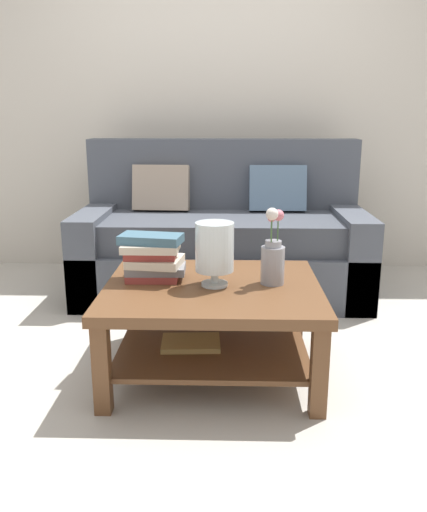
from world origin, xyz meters
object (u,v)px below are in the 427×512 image
(coffee_table, at_px, (212,309))
(glass_hurricane_vase, at_px, (215,249))
(couch, at_px, (222,242))
(flower_pitcher, at_px, (273,257))
(book_stack_main, at_px, (153,257))

(coffee_table, height_order, glass_hurricane_vase, glass_hurricane_vase)
(couch, distance_m, flower_pitcher, 1.28)
(coffee_table, relative_size, book_stack_main, 3.20)
(couch, height_order, glass_hurricane_vase, couch)
(couch, distance_m, book_stack_main, 1.25)
(flower_pitcher, bearing_deg, couch, 101.66)
(couch, xyz_separation_m, book_stack_main, (-0.32, -1.19, 0.20))
(couch, distance_m, glass_hurricane_vase, 1.30)
(glass_hurricane_vase, xyz_separation_m, flower_pitcher, (0.27, 0.04, -0.05))
(couch, relative_size, glass_hurricane_vase, 6.46)
(flower_pitcher, bearing_deg, glass_hurricane_vase, -172.50)
(flower_pitcher, bearing_deg, book_stack_main, 175.35)
(coffee_table, bearing_deg, flower_pitcher, 4.60)
(coffee_table, distance_m, glass_hurricane_vase, 0.30)
(book_stack_main, relative_size, flower_pitcher, 0.86)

